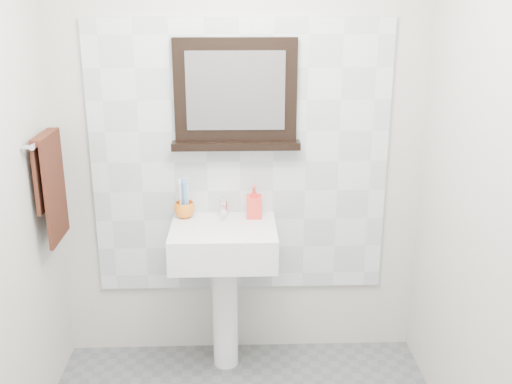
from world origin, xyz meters
TOP-DOWN VIEW (x-y plane):
  - back_wall at (0.00, 1.10)m, footprint 2.00×0.01m
  - splashback at (0.00, 1.09)m, footprint 1.60×0.02m
  - pedestal_sink at (-0.09, 0.87)m, footprint 0.55×0.44m
  - toothbrush_cup at (-0.30, 1.01)m, footprint 0.14×0.14m
  - toothbrushes at (-0.30, 1.01)m, footprint 0.05×0.04m
  - soap_dispenser at (0.07, 1.00)m, footprint 0.08×0.08m
  - framed_mirror at (-0.02, 1.06)m, footprint 0.68×0.11m
  - towel_bar at (-0.95, 0.82)m, footprint 0.07×0.40m
  - hand_towel at (-0.94, 0.82)m, footprint 0.06×0.30m

SIDE VIEW (x-z plane):
  - pedestal_sink at x=-0.09m, z-range 0.20..1.16m
  - toothbrush_cup at x=-0.30m, z-range 0.86..0.95m
  - soap_dispenser at x=0.07m, z-range 0.86..1.04m
  - toothbrushes at x=-0.30m, z-range 0.88..1.09m
  - hand_towel at x=-0.94m, z-range 0.86..1.41m
  - splashback at x=0.00m, z-range 0.40..1.90m
  - back_wall at x=0.00m, z-range 0.00..2.50m
  - towel_bar at x=-0.95m, z-range 1.33..1.36m
  - framed_mirror at x=-0.02m, z-range 1.22..1.79m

